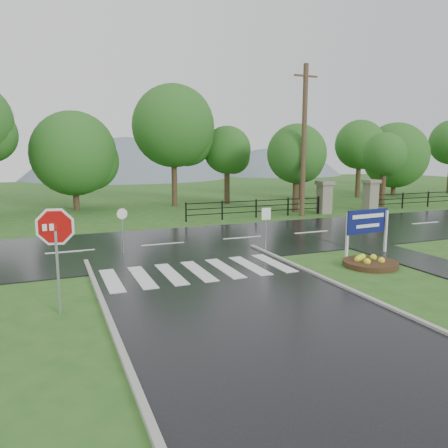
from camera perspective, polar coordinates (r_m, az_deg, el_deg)
name	(u,v)px	position (r m, az deg, el deg)	size (l,w,h in m)	color
ground	(264,323)	(11.15, 5.25, -12.79)	(120.00, 120.00, 0.00)	#2C5C1E
main_road	(163,245)	(20.18, -8.00, -2.74)	(90.00, 8.00, 0.04)	black
walkway	(405,257)	(19.18, 22.56, -4.01)	(2.20, 11.00, 0.04)	black
crosswalk	(198,271)	(15.50, -3.36, -6.14)	(6.50, 2.80, 0.02)	silver
pillar_west	(324,196)	(30.96, 12.98, 3.52)	(1.00, 1.00, 2.24)	gray
pillar_east	(371,194)	(33.43, 18.60, 3.69)	(1.00, 1.00, 2.24)	gray
fence_west	(256,207)	(28.32, 4.23, 2.29)	(9.58, 0.08, 1.20)	black
hills	(103,270)	(77.17, -15.47, -5.81)	(102.00, 48.00, 48.00)	slate
treeline	(129,208)	(33.90, -12.27, 2.03)	(83.20, 5.20, 10.00)	#215A1C
stop_sign	(56,237)	(11.97, -21.13, -1.59)	(1.30, 0.29, 2.98)	#939399
estate_billboard	(367,224)	(18.84, 18.23, 0.04)	(2.16, 0.24, 1.89)	silver
flower_bed	(370,262)	(17.15, 18.56, -4.79)	(2.00, 2.00, 0.40)	#332111
reg_sign_small	(266,220)	(18.57, 5.51, 0.51)	(0.42, 0.05, 1.88)	#939399
reg_sign_round	(122,225)	(18.52, -13.13, -0.07)	(0.44, 0.10, 1.92)	#939399
utility_pole_east	(304,141)	(29.24, 10.40, 10.67)	(1.73, 0.32, 9.73)	#473523
entrance_tree_left	(297,154)	(31.30, 9.48, 9.01)	(4.15, 4.15, 6.17)	#3D2B1C
entrance_tree_right	(385,155)	(36.03, 20.23, 8.50)	(3.27, 3.27, 5.70)	#3D2B1C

